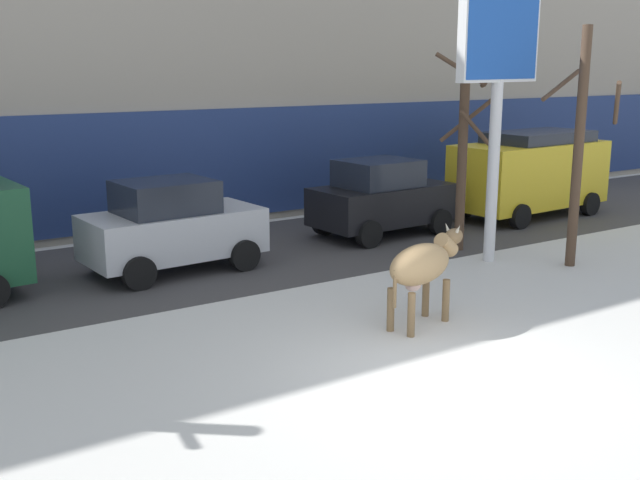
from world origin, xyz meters
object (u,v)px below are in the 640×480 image
(car_black_hatchback, at_px, (382,198))
(bare_tree_left_lot, at_px, (464,146))
(cow_tan, at_px, (422,265))
(car_silver_hatchback, at_px, (172,226))
(bare_tree_right_lot, at_px, (580,144))
(car_yellow_van, at_px, (530,171))
(billboard, at_px, (499,53))

(car_black_hatchback, relative_size, bare_tree_left_lot, 0.83)
(cow_tan, height_order, car_silver_hatchback, car_silver_hatchback)
(car_black_hatchback, xyz_separation_m, bare_tree_right_lot, (1.53, -4.48, 1.61))
(car_silver_hatchback, xyz_separation_m, bare_tree_right_lot, (7.11, -4.15, 1.61))
(car_silver_hatchback, bearing_deg, car_black_hatchback, 3.43)
(car_yellow_van, relative_size, bare_tree_left_lot, 1.08)
(car_silver_hatchback, relative_size, bare_tree_right_lot, 0.74)
(billboard, height_order, car_black_hatchback, billboard)
(car_black_hatchback, distance_m, bare_tree_right_lot, 5.00)
(billboard, height_order, car_silver_hatchback, billboard)
(cow_tan, distance_m, billboard, 5.64)
(car_black_hatchback, bearing_deg, cow_tan, -122.20)
(car_black_hatchback, xyz_separation_m, bare_tree_left_lot, (0.55, -2.20, 1.41))
(car_yellow_van, xyz_separation_m, bare_tree_right_lot, (-3.34, -4.16, 1.29))
(billboard, height_order, bare_tree_right_lot, billboard)
(car_black_hatchback, height_order, bare_tree_right_lot, bare_tree_right_lot)
(car_black_hatchback, xyz_separation_m, car_yellow_van, (4.88, -0.32, 0.32))
(cow_tan, relative_size, billboard, 0.35)
(billboard, bearing_deg, bare_tree_right_lot, -46.39)
(bare_tree_right_lot, bearing_deg, car_black_hatchback, 108.88)
(bare_tree_left_lot, bearing_deg, bare_tree_right_lot, -66.72)
(cow_tan, distance_m, car_silver_hatchback, 5.66)
(cow_tan, distance_m, bare_tree_right_lot, 5.42)
(car_silver_hatchback, bearing_deg, car_yellow_van, 0.07)
(car_silver_hatchback, bearing_deg, bare_tree_left_lot, -16.95)
(car_silver_hatchback, bearing_deg, billboard, -26.25)
(car_yellow_van, height_order, bare_tree_left_lot, bare_tree_left_lot)
(bare_tree_left_lot, bearing_deg, car_silver_hatchback, 163.05)
(billboard, bearing_deg, car_black_hatchback, 96.64)
(cow_tan, height_order, car_yellow_van, car_yellow_van)
(bare_tree_left_lot, distance_m, bare_tree_right_lot, 2.49)
(cow_tan, xyz_separation_m, car_yellow_van, (8.41, 5.29, 0.25))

